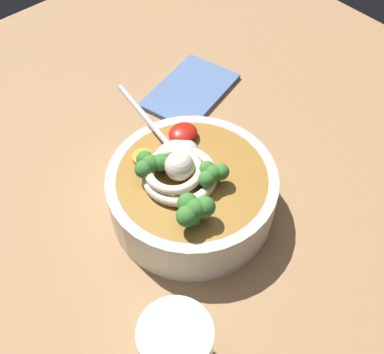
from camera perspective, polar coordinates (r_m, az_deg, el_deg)
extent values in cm
cube|color=#936D47|center=(68.64, -0.93, -2.50)|extent=(108.09, 108.09, 3.06)
cylinder|color=silver|center=(62.89, 0.00, -1.97)|extent=(21.53, 21.53, 6.95)
cylinder|color=olive|center=(62.66, 0.00, -1.82)|extent=(18.95, 18.95, 6.39)
torus|color=beige|center=(59.52, -1.44, 0.24)|extent=(9.37, 9.37, 1.29)
torus|color=beige|center=(58.67, -2.16, 0.79)|extent=(10.04, 10.04, 1.16)
sphere|color=beige|center=(58.21, -1.47, 1.27)|extent=(3.64, 3.64, 3.64)
ellipsoid|color=#B7B7BC|center=(61.57, -1.91, 2.77)|extent=(6.61, 5.27, 1.60)
cylinder|color=#B7B7BC|center=(66.14, -5.35, 6.87)|extent=(3.10, 14.94, 0.80)
ellipsoid|color=#B2190F|center=(63.79, -1.06, 5.14)|extent=(3.94, 3.55, 1.77)
cylinder|color=#7A9E60|center=(60.03, -4.76, 0.54)|extent=(1.12, 1.12, 1.20)
sphere|color=#38752D|center=(58.72, -4.87, 1.58)|extent=(2.19, 2.19, 2.19)
sphere|color=#38752D|center=(58.49, -5.69, 0.91)|extent=(2.19, 2.19, 2.19)
sphere|color=#38752D|center=(58.96, -3.86, 1.80)|extent=(2.19, 2.19, 2.19)
sphere|color=#38752D|center=(59.44, -5.52, 2.09)|extent=(2.19, 2.19, 2.19)
cylinder|color=#7A9E60|center=(59.02, 2.43, -0.56)|extent=(1.04, 1.04, 1.12)
sphere|color=#38752D|center=(57.78, 2.48, 0.41)|extent=(2.05, 2.05, 2.05)
sphere|color=#38752D|center=(57.47, 1.73, -0.24)|extent=(2.05, 2.05, 2.05)
sphere|color=#38752D|center=(58.11, 3.39, 0.61)|extent=(2.05, 2.05, 2.05)
sphere|color=#38752D|center=(58.35, 1.78, 0.90)|extent=(2.05, 2.05, 2.05)
cylinder|color=#7A9E60|center=(55.73, 0.33, -4.87)|extent=(1.24, 1.24, 1.33)
sphere|color=#38752D|center=(54.17, 0.34, -3.77)|extent=(2.44, 2.44, 2.44)
sphere|color=#38752D|center=(53.90, -0.63, -4.61)|extent=(2.44, 2.44, 2.44)
sphere|color=#38752D|center=(54.51, 1.52, -3.48)|extent=(2.44, 2.44, 2.44)
sphere|color=#38752D|center=(54.84, -0.51, -3.09)|extent=(2.44, 2.44, 2.44)
cylinder|color=orange|center=(57.92, -0.89, -2.27)|extent=(2.45, 2.45, 0.69)
cylinder|color=orange|center=(62.02, -5.79, 2.27)|extent=(2.64, 2.64, 0.67)
cylinder|color=silver|center=(52.41, -1.87, -19.42)|extent=(7.51, 7.51, 9.06)
cube|color=#4C6693|center=(80.90, -0.19, 10.04)|extent=(17.31, 13.61, 0.80)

